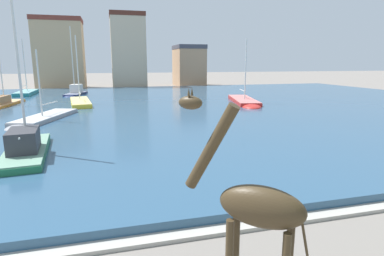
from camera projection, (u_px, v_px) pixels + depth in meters
name	position (u px, v px, depth m)	size (l,w,h in m)	color
harbor_water	(147.00, 106.00, 33.35)	(79.19, 50.40, 0.40)	#2D5170
quay_edge_coping	(251.00, 225.00, 9.32)	(79.19, 0.50, 0.12)	#ADA89E
giraffe_statue	(254.00, 209.00, 5.63)	(2.10, 1.92, 4.36)	#42331E
sailboat_orange	(5.00, 104.00, 32.93)	(2.76, 8.98, 9.13)	orange
sailboat_navy	(75.00, 93.00, 43.31)	(2.96, 6.21, 9.49)	navy
sailboat_red	(245.00, 103.00, 34.53)	(4.19, 9.89, 7.33)	red
sailboat_green	(28.00, 149.00, 15.62)	(2.45, 7.27, 7.90)	#236B42
sailboat_teal	(28.00, 94.00, 44.35)	(2.08, 8.14, 7.90)	teal
sailboat_grey	(42.00, 121.00, 24.22)	(4.47, 8.39, 5.76)	#939399
sailboat_yellow	(80.00, 103.00, 34.38)	(2.85, 9.10, 7.60)	gold
townhouse_wide_warehouse	(60.00, 54.00, 57.67)	(8.54, 6.34, 12.70)	tan
townhouse_narrow_midrow	(128.00, 51.00, 58.71)	(6.34, 5.37, 13.71)	#C6B293
townhouse_corner_house	(189.00, 66.00, 64.78)	(5.63, 7.52, 8.22)	tan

